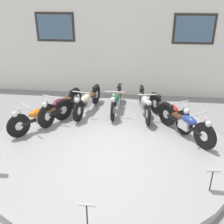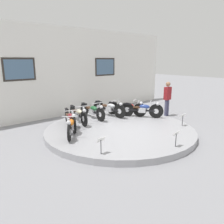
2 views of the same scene
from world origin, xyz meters
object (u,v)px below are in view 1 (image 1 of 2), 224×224
object	(u,v)px
motorcycle_blue	(186,123)
motorcycle_red	(170,111)
motorcycle_green	(116,100)
info_placard_front_centre	(87,209)
motorcycle_maroon	(61,105)
info_placard_front_right	(213,174)
motorcycle_orange	(41,116)
motorcycle_cream	(87,100)
motorcycle_silver	(145,103)

from	to	relation	value
motorcycle_blue	motorcycle_red	bearing A→B (deg)	115.88
motorcycle_green	info_placard_front_centre	bearing A→B (deg)	-89.98
motorcycle_maroon	info_placard_front_right	distance (m)	4.50
motorcycle_red	motorcycle_green	bearing A→B (deg)	156.97
motorcycle_green	motorcycle_red	distance (m)	1.67
motorcycle_green	motorcycle_red	size ratio (longest dim) A/B	1.12
motorcycle_red	info_placard_front_centre	distance (m)	4.05
motorcycle_orange	motorcycle_red	size ratio (longest dim) A/B	0.91
info_placard_front_centre	motorcycle_cream	bearing A→B (deg)	101.52
motorcycle_orange	motorcycle_cream	distance (m)	1.55
motorcycle_silver	info_placard_front_centre	bearing A→B (deg)	-101.48
motorcycle_blue	motorcycle_green	bearing A→B (deg)	144.38
motorcycle_maroon	info_placard_front_right	bearing A→B (deg)	-36.42
info_placard_front_right	motorcycle_red	bearing A→B (deg)	101.59
motorcycle_silver	motorcycle_green	bearing A→B (deg)	168.69
info_placard_front_centre	info_placard_front_right	size ratio (longest dim) A/B	1.00
motorcycle_cream	info_placard_front_centre	world-z (taller)	motorcycle_cream
motorcycle_silver	info_placard_front_centre	world-z (taller)	motorcycle_silver
motorcycle_blue	motorcycle_silver	bearing A→B (deg)	130.89
motorcycle_cream	motorcycle_red	distance (m)	2.45
info_placard_front_right	info_placard_front_centre	bearing A→B (deg)	-152.75
motorcycle_orange	motorcycle_silver	bearing A→B (deg)	23.20
motorcycle_orange	motorcycle_silver	size ratio (longest dim) A/B	0.80
motorcycle_green	motorcycle_silver	bearing A→B (deg)	-11.31
info_placard_front_centre	info_placard_front_right	bearing A→B (deg)	27.25
motorcycle_red	info_placard_front_centre	xyz separation A→B (m)	(-1.54, -3.75, -0.02)
motorcycle_orange	info_placard_front_centre	xyz separation A→B (m)	(1.88, -3.06, -0.01)
motorcycle_maroon	motorcycle_green	world-z (taller)	motorcycle_maroon
motorcycle_silver	motorcycle_blue	bearing A→B (deg)	-49.11
motorcycle_red	motorcycle_orange	bearing A→B (deg)	-168.59
motorcycle_silver	motorcycle_maroon	bearing A→B (deg)	-168.55
info_placard_front_centre	motorcycle_maroon	bearing A→B (deg)	112.24
motorcycle_orange	motorcycle_silver	distance (m)	2.98
motorcycle_silver	info_placard_front_centre	distance (m)	4.32
motorcycle_cream	motorcycle_red	bearing A→B (deg)	-11.34
motorcycle_maroon	motorcycle_cream	distance (m)	0.83
info_placard_front_right	motorcycle_green	bearing A→B (deg)	122.12
info_placard_front_right	motorcycle_blue	bearing A→B (deg)	96.16
motorcycle_maroon	motorcycle_blue	size ratio (longest dim) A/B	1.16
motorcycle_green	motorcycle_red	bearing A→B (deg)	-23.03
motorcycle_green	motorcycle_orange	bearing A→B (deg)	-144.35
motorcycle_maroon	info_placard_front_right	world-z (taller)	motorcycle_maroon
motorcycle_silver	info_placard_front_right	size ratio (longest dim) A/B	3.90
motorcycle_red	motorcycle_maroon	bearing A→B (deg)	-179.97
motorcycle_red	motorcycle_blue	xyz separation A→B (m)	(0.33, -0.69, 0.01)
motorcycle_green	info_placard_front_centre	distance (m)	4.40
motorcycle_blue	motorcycle_maroon	bearing A→B (deg)	168.60
motorcycle_green	info_placard_front_centre	xyz separation A→B (m)	(0.00, -4.40, -0.01)
motorcycle_orange	info_placard_front_right	bearing A→B (deg)	-26.58
motorcycle_orange	motorcycle_cream	bearing A→B (deg)	49.11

